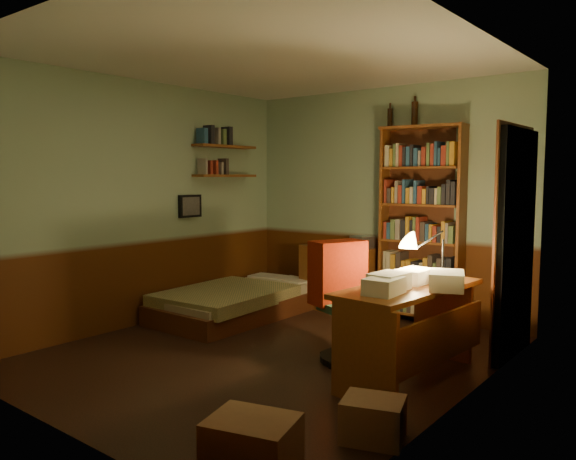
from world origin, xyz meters
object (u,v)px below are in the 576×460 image
Objects in this scene: desk at (408,332)px; desk_lamp at (443,244)px; bookshelf at (421,225)px; cardboard_box_a at (252,450)px; mini_stereo at (363,242)px; dresser at (336,278)px; office_chair at (351,310)px; cardboard_box_b at (373,420)px; bed at (237,291)px.

desk is 0.76m from desk_lamp.
bookshelf is 1.54× the size of desk.
cardboard_box_a is at bearing -83.25° from desk.
desk is (1.42, -1.69, -0.46)m from mini_stereo.
office_chair is (1.14, -1.51, 0.07)m from dresser.
office_chair is 2.50× the size of cardboard_box_b.
desk_lamp is (2.58, -0.32, 0.77)m from bed.
mini_stereo is 3.36m from cardboard_box_b.
desk_lamp is at bearing -21.44° from mini_stereo.
bookshelf is 1.71m from office_chair.
cardboard_box_a is at bearing -52.30° from dresser.
cardboard_box_a is (1.48, -3.58, -0.66)m from mini_stereo.
bookshelf is 3.41× the size of desk_lamp.
dresser is at bearing 142.64° from desk.
bookshelf is 3.72m from cardboard_box_a.
mini_stereo is at bearing 112.44° from cardboard_box_a.
bed is 2.51m from desk.
office_chair is (-0.71, -0.24, -0.60)m from desk_lamp.
desk_lamp reaches higher than bed.
office_chair is at bearing 127.55° from cardboard_box_b.
cardboard_box_a is 0.84m from cardboard_box_b.
bookshelf reaches higher than desk.
bookshelf is (1.03, 0.08, 0.68)m from dresser.
bed is 2.10× the size of office_chair.
bookshelf is 4.74× the size of cardboard_box_a.
bookshelf reaches higher than bed.
mini_stereo reaches higher than cardboard_box_a.
bookshelf is at bearing 109.89° from cardboard_box_b.
desk is 0.57m from office_chair.
bookshelf reaches higher than cardboard_box_b.
cardboard_box_b is (2.75, -1.71, -0.16)m from bed.
desk_lamp is 1.67m from cardboard_box_b.
desk is (2.43, -0.62, 0.09)m from bed.
desk is 1.90m from cardboard_box_a.
dresser is at bearing 127.34° from cardboard_box_b.
bed is 3.53m from cardboard_box_a.
cardboard_box_a is at bearing -83.73° from bookshelf.
desk_lamp is 1.72× the size of cardboard_box_b.
office_chair is at bearing -91.42° from bookshelf.
dresser reaches higher than bed.
desk_lamp is 0.69× the size of office_chair.
desk_lamp is at bearing 87.50° from cardboard_box_a.
cardboard_box_b is at bearing -102.24° from desk_lamp.
bed is 3.06× the size of desk_lamp.
dresser is 0.40× the size of bookshelf.
office_chair is at bearing 179.19° from desk_lamp.
bed reaches higher than cardboard_box_a.
desk_lamp is 2.35m from cardboard_box_a.
bookshelf is at bearing 117.35° from desk.
office_chair is at bearing -17.01° from bed.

